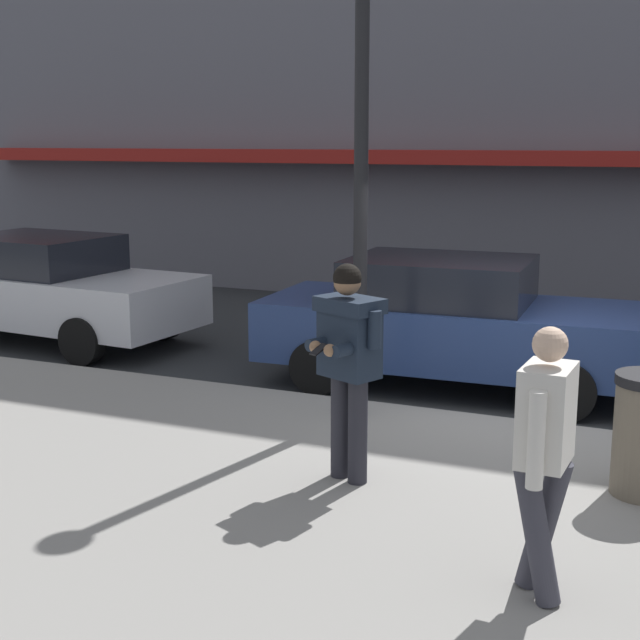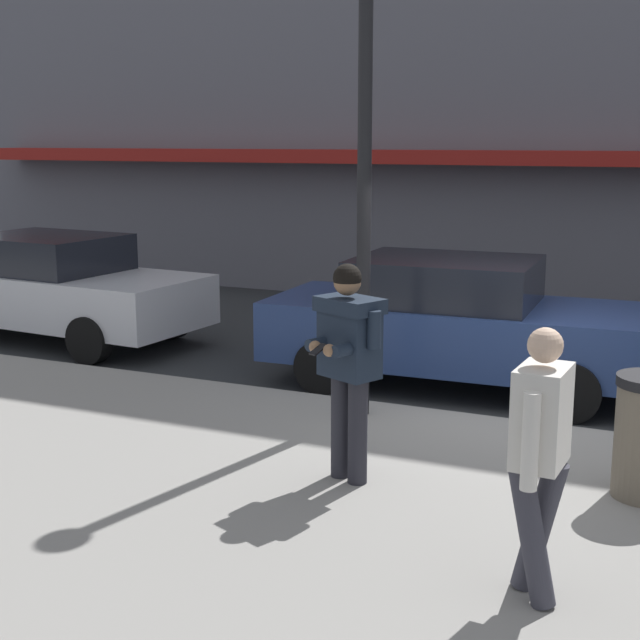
# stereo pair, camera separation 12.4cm
# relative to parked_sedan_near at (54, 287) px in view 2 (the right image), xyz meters

# --- Properties ---
(ground_plane) EXTENTS (80.00, 80.00, 0.00)m
(ground_plane) POSITION_rel_parked_sedan_near_xyz_m (7.01, -1.28, -0.79)
(ground_plane) COLOR #2B2D30
(sidewalk) EXTENTS (32.00, 5.30, 0.14)m
(sidewalk) POSITION_rel_parked_sedan_near_xyz_m (8.01, -4.13, -0.72)
(sidewalk) COLOR gray
(sidewalk) RESTS_ON ground
(curb_paint_line) EXTENTS (28.00, 0.12, 0.01)m
(curb_paint_line) POSITION_rel_parked_sedan_near_xyz_m (8.01, -1.23, -0.79)
(curb_paint_line) COLOR silver
(curb_paint_line) RESTS_ON ground
(parked_sedan_near) EXTENTS (4.63, 2.19, 1.54)m
(parked_sedan_near) POSITION_rel_parked_sedan_near_xyz_m (0.00, 0.00, 0.00)
(parked_sedan_near) COLOR silver
(parked_sedan_near) RESTS_ON ground
(parked_sedan_mid) EXTENTS (4.56, 2.06, 1.54)m
(parked_sedan_mid) POSITION_rel_parked_sedan_near_xyz_m (6.05, -0.09, 0.00)
(parked_sedan_mid) COLOR navy
(parked_sedan_mid) RESTS_ON ground
(man_texting_on_phone) EXTENTS (0.61, 0.65, 1.81)m
(man_texting_on_phone) POSITION_rel_parked_sedan_near_xyz_m (6.14, -3.67, 0.46)
(man_texting_on_phone) COLOR #23232B
(man_texting_on_phone) RESTS_ON sidewalk
(pedestrian_in_light_coat) EXTENTS (0.34, 0.60, 1.70)m
(pedestrian_in_light_coat) POSITION_rel_parked_sedan_near_xyz_m (7.91, -4.98, 0.32)
(pedestrian_in_light_coat) COLOR #33333D
(pedestrian_in_light_coat) RESTS_ON sidewalk
(street_lamp_post) EXTENTS (0.36, 0.36, 4.88)m
(street_lamp_post) POSITION_rel_parked_sedan_near_xyz_m (5.59, -1.93, 2.35)
(street_lamp_post) COLOR black
(street_lamp_post) RESTS_ON sidewalk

